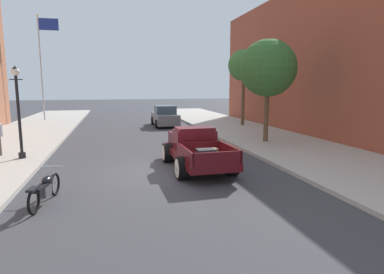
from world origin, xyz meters
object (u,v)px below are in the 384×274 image
street_tree_second (244,66)px  flagpole (43,56)px  hotrod_truck_maroon (195,148)px  motorcycle_parked (45,188)px  street_lamp_near (18,105)px  street_tree_nearest (268,68)px  car_background_grey (165,117)px

street_tree_second → flagpole: bearing=153.5°
hotrod_truck_maroon → motorcycle_parked: size_ratio=2.37×
street_lamp_near → flagpole: size_ratio=0.42×
street_tree_nearest → street_tree_second: (1.67, 7.38, 0.59)m
car_background_grey → street_lamp_near: size_ratio=1.12×
hotrod_truck_maroon → street_tree_nearest: street_tree_nearest is taller
flagpole → street_tree_nearest: 20.71m
street_tree_nearest → motorcycle_parked: bearing=-144.3°
flagpole → street_tree_second: bearing=-26.5°
hotrod_truck_maroon → motorcycle_parked: bearing=-148.3°
motorcycle_parked → street_lamp_near: 6.31m
car_background_grey → street_lamp_near: (-7.84, -10.95, 1.62)m
hotrod_truck_maroon → motorcycle_parked: 5.82m
car_background_grey → street_lamp_near: bearing=-125.6°
motorcycle_parked → car_background_grey: size_ratio=0.49×
hotrod_truck_maroon → car_background_grey: size_ratio=1.16×
street_lamp_near → street_tree_nearest: (12.00, 1.55, 1.73)m
motorcycle_parked → street_tree_nearest: 12.91m
car_background_grey → hotrod_truck_maroon: bearing=-94.0°
hotrod_truck_maroon → street_lamp_near: size_ratio=1.29×
street_tree_nearest → car_background_grey: bearing=113.8°
street_lamp_near → street_tree_second: (13.67, 8.93, 2.32)m
flagpole → motorcycle_parked: bearing=-80.0°
car_background_grey → street_lamp_near: street_lamp_near is taller
hotrod_truck_maroon → street_tree_second: size_ratio=0.86×
motorcycle_parked → street_tree_nearest: street_tree_nearest is taller
car_background_grey → street_tree_second: size_ratio=0.74×
street_lamp_near → flagpole: flagpole is taller
hotrod_truck_maroon → car_background_grey: (0.94, 13.57, 0.01)m
flagpole → street_tree_nearest: size_ratio=1.66×
street_tree_second → car_background_grey: bearing=160.9°
car_background_grey → flagpole: bearing=149.6°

